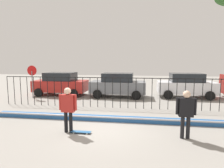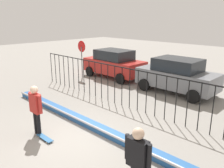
{
  "view_description": "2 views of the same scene",
  "coord_description": "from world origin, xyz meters",
  "px_view_note": "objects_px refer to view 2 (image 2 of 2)",
  "views": [
    {
      "loc": [
        1.59,
        -7.51,
        2.79
      ],
      "look_at": [
        0.09,
        2.66,
        1.56
      ],
      "focal_mm": 29.94,
      "sensor_mm": 36.0,
      "label": 1
    },
    {
      "loc": [
        6.01,
        -4.27,
        4.04
      ],
      "look_at": [
        -0.63,
        2.55,
        1.3
      ],
      "focal_mm": 37.54,
      "sensor_mm": 36.0,
      "label": 2
    }
  ],
  "objects_px": {
    "parked_car_red": "(114,63)",
    "stop_sign": "(82,54)",
    "camera_operator": "(137,157)",
    "parked_car_gray": "(177,75)",
    "skateboard": "(45,138)",
    "skateboarder": "(36,106)"
  },
  "relations": [
    {
      "from": "parked_car_red",
      "to": "stop_sign",
      "type": "xyz_separation_m",
      "value": [
        -1.63,
        -1.48,
        0.64
      ]
    },
    {
      "from": "camera_operator",
      "to": "parked_car_red",
      "type": "bearing_deg",
      "value": -28.35
    },
    {
      "from": "parked_car_red",
      "to": "parked_car_gray",
      "type": "distance_m",
      "value": 4.8
    },
    {
      "from": "parked_car_gray",
      "to": "skateboard",
      "type": "bearing_deg",
      "value": -95.41
    },
    {
      "from": "camera_operator",
      "to": "stop_sign",
      "type": "relative_size",
      "value": 0.71
    },
    {
      "from": "camera_operator",
      "to": "skateboard",
      "type": "bearing_deg",
      "value": 16.54
    },
    {
      "from": "camera_operator",
      "to": "parked_car_gray",
      "type": "bearing_deg",
      "value": -51.23
    },
    {
      "from": "skateboard",
      "to": "skateboarder",
      "type": "bearing_deg",
      "value": 157.46
    },
    {
      "from": "skateboarder",
      "to": "parked_car_gray",
      "type": "relative_size",
      "value": 0.42
    },
    {
      "from": "skateboarder",
      "to": "camera_operator",
      "type": "relative_size",
      "value": 1.01
    },
    {
      "from": "parked_car_red",
      "to": "parked_car_gray",
      "type": "xyz_separation_m",
      "value": [
        4.8,
        -0.05,
        0.0
      ]
    },
    {
      "from": "skateboarder",
      "to": "parked_car_red",
      "type": "relative_size",
      "value": 0.42
    },
    {
      "from": "parked_car_gray",
      "to": "parked_car_red",
      "type": "bearing_deg",
      "value": 178.03
    },
    {
      "from": "skateboard",
      "to": "stop_sign",
      "type": "relative_size",
      "value": 0.32
    },
    {
      "from": "parked_car_red",
      "to": "stop_sign",
      "type": "distance_m",
      "value": 2.29
    },
    {
      "from": "stop_sign",
      "to": "camera_operator",
      "type": "bearing_deg",
      "value": -32.7
    },
    {
      "from": "parked_car_red",
      "to": "stop_sign",
      "type": "relative_size",
      "value": 1.72
    },
    {
      "from": "parked_car_gray",
      "to": "stop_sign",
      "type": "distance_m",
      "value": 6.62
    },
    {
      "from": "parked_car_red",
      "to": "skateboard",
      "type": "bearing_deg",
      "value": -62.8
    },
    {
      "from": "camera_operator",
      "to": "parked_car_red",
      "type": "xyz_separation_m",
      "value": [
        -8.16,
        7.77,
        -0.09
      ]
    },
    {
      "from": "skateboarder",
      "to": "camera_operator",
      "type": "xyz_separation_m",
      "value": [
        4.43,
        0.05,
        -0.01
      ]
    },
    {
      "from": "camera_operator",
      "to": "stop_sign",
      "type": "height_order",
      "value": "stop_sign"
    }
  ]
}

